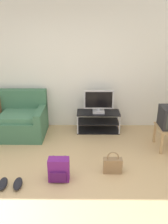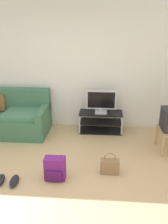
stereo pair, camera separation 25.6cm
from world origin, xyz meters
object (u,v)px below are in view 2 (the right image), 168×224
(backpack, at_px, (55,169))
(handbag, at_px, (110,166))
(sneakers_pair, at_px, (7,180))
(flat_tv, at_px, (101,102))
(couch, at_px, (1,117))
(tv_stand, at_px, (101,122))

(backpack, height_order, handbag, handbag)
(sneakers_pair, bearing_deg, backpack, 12.95)
(flat_tv, xyz_separation_m, backpack, (-0.67, -1.73, -0.50))
(couch, distance_m, flat_tv, 2.19)
(backpack, distance_m, sneakers_pair, 0.72)
(flat_tv, height_order, sneakers_pair, flat_tv)
(backpack, bearing_deg, couch, 138.03)
(tv_stand, xyz_separation_m, handbag, (0.15, -1.55, -0.09))
(backpack, bearing_deg, handbag, 18.43)
(backpack, relative_size, handbag, 0.99)
(backpack, bearing_deg, sneakers_pair, -162.18)
(backpack, distance_m, handbag, 0.85)
(couch, bearing_deg, tv_stand, 4.29)
(couch, distance_m, handbag, 2.71)
(flat_tv, bearing_deg, sneakers_pair, -125.95)
(flat_tv, bearing_deg, handbag, -84.23)
(tv_stand, relative_size, flat_tv, 1.47)
(tv_stand, xyz_separation_m, sneakers_pair, (-1.37, -1.91, -0.17))
(couch, relative_size, handbag, 5.61)
(sneakers_pair, bearing_deg, flat_tv, 54.05)
(backpack, height_order, sneakers_pair, backpack)
(couch, xyz_separation_m, sneakers_pair, (0.79, -1.75, -0.28))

